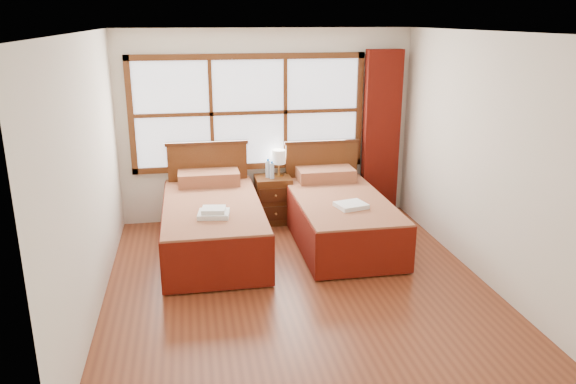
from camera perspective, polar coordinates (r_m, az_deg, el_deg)
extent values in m
plane|color=brown|center=(6.05, 1.03, -9.51)|extent=(4.50, 4.50, 0.00)
plane|color=white|center=(5.40, 1.18, 15.95)|extent=(4.50, 4.50, 0.00)
plane|color=silver|center=(7.75, -2.17, 6.69)|extent=(4.00, 0.00, 4.00)
plane|color=silver|center=(5.56, -19.57, 1.41)|extent=(0.00, 4.50, 4.50)
plane|color=silver|center=(6.28, 19.34, 3.18)|extent=(0.00, 4.50, 4.50)
cube|color=white|center=(7.65, -4.03, 8.05)|extent=(3.00, 0.02, 1.40)
cube|color=#532A12|center=(7.79, -3.90, 2.65)|extent=(3.16, 0.06, 0.08)
cube|color=#532A12|center=(7.55, -4.13, 13.58)|extent=(3.16, 0.06, 0.08)
cube|color=#532A12|center=(7.62, -15.68, 7.42)|extent=(0.08, 0.06, 1.56)
cube|color=#532A12|center=(7.95, 7.21, 8.30)|extent=(0.08, 0.06, 1.56)
cube|color=#532A12|center=(7.60, -7.79, 7.87)|extent=(0.05, 0.05, 1.40)
cube|color=#532A12|center=(7.70, -0.27, 8.15)|extent=(0.05, 0.05, 1.40)
cube|color=#532A12|center=(7.63, -4.01, 8.03)|extent=(3.00, 0.05, 0.05)
cube|color=#581008|center=(8.02, 9.44, 5.89)|extent=(0.50, 0.16, 2.30)
cube|color=#411E0D|center=(6.92, -7.58, -4.58)|extent=(1.02, 2.04, 0.33)
cube|color=maroon|center=(6.81, -7.68, -2.20)|extent=(1.14, 2.26, 0.28)
cube|color=#66150A|center=(6.87, -12.38, -3.77)|extent=(0.03, 2.26, 0.56)
cube|color=#66150A|center=(6.91, -2.91, -3.25)|extent=(0.03, 2.26, 0.56)
cube|color=#66150A|center=(5.83, -7.07, -7.41)|extent=(1.14, 0.03, 0.56)
cube|color=maroon|center=(7.52, -8.06, 1.49)|extent=(0.80, 0.47, 0.18)
cube|color=#532A12|center=(7.75, -8.08, 0.85)|extent=(1.06, 0.06, 1.11)
cube|color=#411E0D|center=(7.61, -8.26, 4.93)|extent=(1.11, 0.08, 0.04)
cube|color=#411E0D|center=(7.15, 5.23, -3.80)|extent=(0.98, 1.96, 0.32)
cube|color=maroon|center=(7.05, 5.30, -1.58)|extent=(1.10, 2.17, 0.27)
cube|color=#66150A|center=(6.98, 0.92, -3.10)|extent=(0.03, 2.17, 0.54)
cube|color=#66150A|center=(7.26, 9.44, -2.52)|extent=(0.03, 2.17, 0.54)
cube|color=#66150A|center=(6.14, 7.92, -6.22)|extent=(1.10, 0.03, 0.54)
cube|color=maroon|center=(7.71, 3.80, 1.82)|extent=(0.77, 0.45, 0.17)
cube|color=#532A12|center=(7.96, 3.40, 1.28)|extent=(1.02, 0.06, 1.07)
cube|color=#411E0D|center=(7.82, 3.47, 5.11)|extent=(1.07, 0.08, 0.04)
cube|color=#532A12|center=(7.76, -1.52, -0.75)|extent=(0.48, 0.43, 0.64)
cube|color=#411E0D|center=(7.59, -1.25, -2.20)|extent=(0.43, 0.02, 0.19)
cube|color=#411E0D|center=(7.50, -1.26, -0.34)|extent=(0.43, 0.02, 0.19)
sphere|color=#B17F3C|center=(7.57, -1.23, -2.24)|extent=(0.03, 0.03, 0.03)
sphere|color=#B17F3C|center=(7.49, -1.24, -0.39)|extent=(0.03, 0.03, 0.03)
cube|color=white|center=(6.30, -7.56, -2.24)|extent=(0.38, 0.34, 0.05)
cube|color=white|center=(6.28, -7.57, -1.80)|extent=(0.28, 0.26, 0.05)
cube|color=white|center=(6.65, 6.43, -1.35)|extent=(0.39, 0.36, 0.05)
cylinder|color=#BE883D|center=(7.71, -0.95, 1.72)|extent=(0.12, 0.12, 0.02)
cylinder|color=#BE883D|center=(7.68, -0.95, 2.36)|extent=(0.03, 0.03, 0.16)
cylinder|color=white|center=(7.64, -0.96, 3.61)|extent=(0.19, 0.19, 0.19)
cylinder|color=silver|center=(7.62, -2.04, 2.33)|extent=(0.07, 0.07, 0.23)
cylinder|color=blue|center=(7.58, -2.05, 3.29)|extent=(0.03, 0.03, 0.03)
cylinder|color=silver|center=(7.57, -1.64, 2.16)|extent=(0.06, 0.06, 0.21)
cylinder|color=blue|center=(7.54, -1.65, 3.04)|extent=(0.03, 0.03, 0.03)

